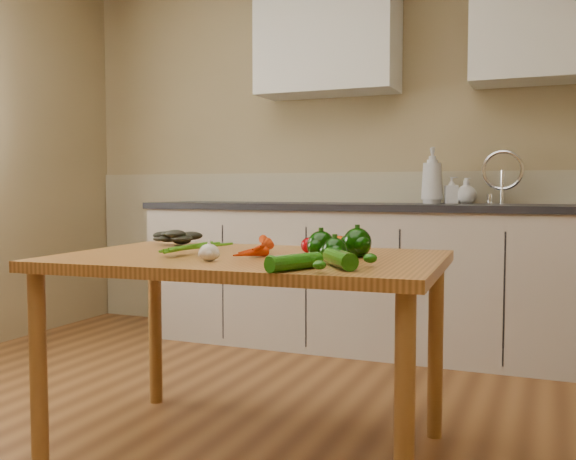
# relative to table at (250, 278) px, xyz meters

# --- Properties ---
(room) EXTENTS (4.04, 5.04, 2.64)m
(room) POSITION_rel_table_xyz_m (-0.24, -0.30, 0.59)
(room) COLOR brown
(room) RESTS_ON ground
(counter_run) EXTENTS (2.84, 0.64, 1.14)m
(counter_run) POSITION_rel_table_xyz_m (-0.03, 1.72, -0.20)
(counter_run) COLOR #B5A797
(counter_run) RESTS_ON ground
(upper_cabinets) EXTENTS (2.15, 0.35, 0.70)m
(upper_cabinets) POSITION_rel_table_xyz_m (0.27, 1.85, 1.29)
(upper_cabinets) COLOR silver
(upper_cabinets) RESTS_ON room
(table) EXTENTS (1.44, 0.97, 0.74)m
(table) POSITION_rel_table_xyz_m (0.00, 0.00, 0.00)
(table) COLOR #B06F33
(table) RESTS_ON ground
(soap_bottle_a) EXTENTS (0.16, 0.17, 0.34)m
(soap_bottle_a) POSITION_rel_table_xyz_m (0.34, 1.85, 0.41)
(soap_bottle_a) COLOR silver
(soap_bottle_a) RESTS_ON counter_run
(soap_bottle_b) EXTENTS (0.09, 0.09, 0.16)m
(soap_bottle_b) POSITION_rel_table_xyz_m (0.45, 1.86, 0.32)
(soap_bottle_b) COLOR silver
(soap_bottle_b) RESTS_ON counter_run
(soap_bottle_c) EXTENTS (0.17, 0.17, 0.15)m
(soap_bottle_c) POSITION_rel_table_xyz_m (0.54, 1.88, 0.32)
(soap_bottle_c) COLOR silver
(soap_bottle_c) RESTS_ON counter_run
(carrot_bunch) EXTENTS (0.27, 0.21, 0.07)m
(carrot_bunch) POSITION_rel_table_xyz_m (-0.04, -0.02, 0.12)
(carrot_bunch) COLOR red
(carrot_bunch) RESTS_ON table
(leafy_greens) EXTENTS (0.20, 0.18, 0.10)m
(leafy_greens) POSITION_rel_table_xyz_m (-0.48, 0.25, 0.13)
(leafy_greens) COLOR black
(leafy_greens) RESTS_ON table
(garlic_bulb) EXTENTS (0.07, 0.07, 0.06)m
(garlic_bulb) POSITION_rel_table_xyz_m (-0.04, -0.23, 0.11)
(garlic_bulb) COLOR beige
(garlic_bulb) RESTS_ON table
(pepper_a) EXTENTS (0.10, 0.10, 0.10)m
(pepper_a) POSITION_rel_table_xyz_m (0.29, -0.03, 0.13)
(pepper_a) COLOR black
(pepper_a) RESTS_ON table
(pepper_b) EXTENTS (0.10, 0.10, 0.10)m
(pepper_b) POSITION_rel_table_xyz_m (0.38, 0.09, 0.13)
(pepper_b) COLOR black
(pepper_b) RESTS_ON table
(pepper_c) EXTENTS (0.08, 0.08, 0.08)m
(pepper_c) POSITION_rel_table_xyz_m (0.37, -0.12, 0.12)
(pepper_c) COLOR black
(pepper_c) RESTS_ON table
(tomato_a) EXTENTS (0.07, 0.07, 0.06)m
(tomato_a) POSITION_rel_table_xyz_m (0.18, 0.15, 0.11)
(tomato_a) COLOR #980207
(tomato_a) RESTS_ON table
(tomato_b) EXTENTS (0.07, 0.07, 0.07)m
(tomato_b) POSITION_rel_table_xyz_m (0.29, 0.19, 0.12)
(tomato_b) COLOR #D23805
(tomato_b) RESTS_ON table
(tomato_c) EXTENTS (0.07, 0.07, 0.06)m
(tomato_c) POSITION_rel_table_xyz_m (0.37, 0.22, 0.11)
(tomato_c) COLOR #D23805
(tomato_c) RESTS_ON table
(zucchini_a) EXTENTS (0.16, 0.19, 0.06)m
(zucchini_a) POSITION_rel_table_xyz_m (0.42, -0.23, 0.11)
(zucchini_a) COLOR #124D08
(zucchini_a) RESTS_ON table
(zucchini_b) EXTENTS (0.12, 0.21, 0.05)m
(zucchini_b) POSITION_rel_table_xyz_m (0.32, -0.34, 0.11)
(zucchini_b) COLOR #124D08
(zucchini_b) RESTS_ON table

